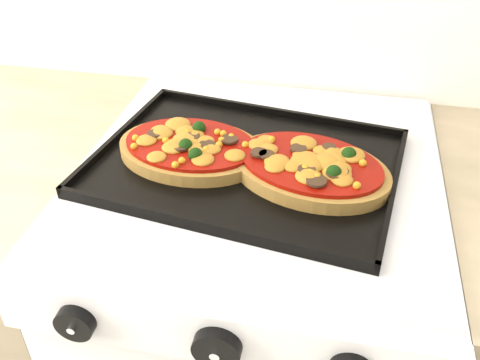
% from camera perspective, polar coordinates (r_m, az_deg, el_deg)
% --- Properties ---
extents(stove, '(0.60, 0.60, 0.91)m').
position_cam_1_polar(stove, '(1.21, 1.66, -16.46)').
color(stove, silver).
rests_on(stove, floor).
extents(control_panel, '(0.60, 0.02, 0.09)m').
position_cam_1_polar(control_panel, '(0.70, -2.59, -16.16)').
color(control_panel, silver).
rests_on(control_panel, stove).
extents(knob_left, '(0.05, 0.02, 0.05)m').
position_cam_1_polar(knob_left, '(0.74, -17.17, -14.41)').
color(knob_left, black).
rests_on(knob_left, control_panel).
extents(knob_center, '(0.06, 0.02, 0.06)m').
position_cam_1_polar(knob_center, '(0.69, -2.49, -17.52)').
color(knob_center, black).
rests_on(knob_center, control_panel).
extents(baking_tray, '(0.53, 0.42, 0.02)m').
position_cam_1_polar(baking_tray, '(0.87, 0.67, 1.98)').
color(baking_tray, black).
rests_on(baking_tray, stove).
extents(pizza_left, '(0.26, 0.20, 0.04)m').
position_cam_1_polar(pizza_left, '(0.89, -5.31, 3.53)').
color(pizza_left, olive).
rests_on(pizza_left, baking_tray).
extents(pizza_right, '(0.30, 0.24, 0.04)m').
position_cam_1_polar(pizza_right, '(0.84, 7.48, 1.47)').
color(pizza_right, olive).
rests_on(pizza_right, baking_tray).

